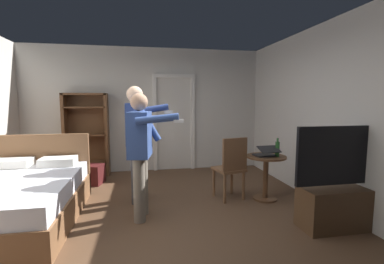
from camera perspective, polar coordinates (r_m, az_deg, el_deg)
ground_plane at (r=3.70m, az=-8.36°, el=-18.23°), size 5.93×5.93×0.00m
wall_back at (r=6.13m, az=-9.62°, el=4.55°), size 5.32×0.12×2.69m
wall_right at (r=4.32m, az=28.22°, el=3.08°), size 0.12×5.63×2.69m
doorway_frame at (r=6.09m, az=-3.81°, el=3.45°), size 0.93×0.08×2.13m
bed at (r=4.22m, az=-32.59°, el=-11.67°), size 1.43×2.09×1.02m
bookshelf at (r=6.03m, az=-21.16°, el=0.14°), size 0.87×0.32×1.70m
tv_flatscreen at (r=3.84m, az=28.48°, el=-11.91°), size 1.21×0.40×1.26m
side_table at (r=4.45m, az=15.16°, el=-7.72°), size 0.61×0.61×0.70m
laptop at (r=4.34m, az=15.22°, el=-4.25°), size 0.35×0.36×0.17m
bottle_on_table at (r=4.37m, az=17.41°, el=-3.35°), size 0.06×0.06×0.28m
wooden_chair at (r=4.32m, az=8.21°, el=-6.97°), size 0.51×0.51×0.99m
person_blue_shirt at (r=3.60m, az=-10.62°, el=-3.08°), size 0.69×0.68×1.64m
person_striped_shirt at (r=4.21m, az=-11.53°, el=-0.76°), size 0.67×0.58×1.77m
suitcase_dark at (r=5.51m, az=-20.73°, el=-8.26°), size 0.57×0.47×0.36m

